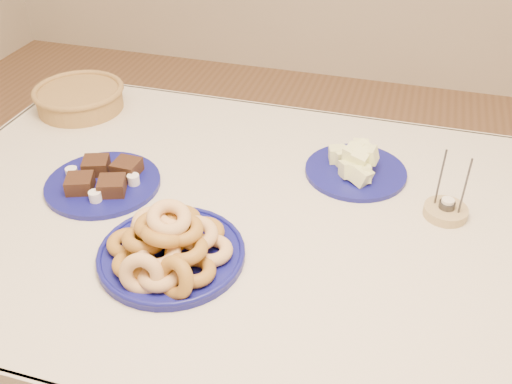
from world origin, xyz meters
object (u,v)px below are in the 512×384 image
melon_plate (356,166)px  candle_holder (446,210)px  donut_platter (170,246)px  wicker_basket (79,97)px  brownie_plate (103,181)px  dining_table (262,249)px

melon_plate → candle_holder: size_ratio=2.00×
donut_platter → wicker_basket: 0.78m
brownie_plate → candle_holder: candle_holder is taller
donut_platter → candle_holder: candle_holder is taller
melon_plate → dining_table: bearing=-128.9°
melon_plate → wicker_basket: 0.88m
brownie_plate → dining_table: bearing=0.0°
donut_platter → melon_plate: donut_platter is taller
brownie_plate → candle_holder: bearing=8.2°
donut_platter → candle_holder: bearing=30.2°
dining_table → donut_platter: size_ratio=5.39×
wicker_basket → candle_holder: bearing=-12.3°
brownie_plate → wicker_basket: wicker_basket is taller
dining_table → donut_platter: bearing=-124.9°
donut_platter → dining_table: bearing=55.1°
dining_table → wicker_basket: wicker_basket is taller
brownie_plate → candle_holder: size_ratio=2.13×
brownie_plate → melon_plate: bearing=21.0°
wicker_basket → melon_plate: bearing=-8.4°
brownie_plate → candle_holder: 0.83m
donut_platter → melon_plate: bearing=52.9°
brownie_plate → candle_holder: (0.83, 0.12, 0.00)m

